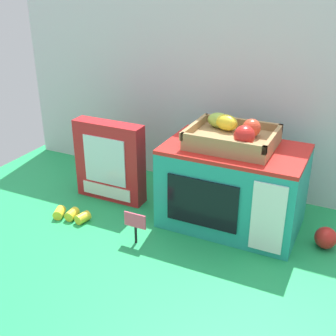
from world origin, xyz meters
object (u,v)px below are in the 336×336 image
toy_microwave (233,187)px  price_sign (135,224)px  cookie_set_box (110,162)px  food_groups_crate (233,136)px  loose_toy_banana (71,215)px  loose_toy_apple (326,238)px

toy_microwave → price_sign: (-0.22, -0.23, -0.06)m
cookie_set_box → price_sign: 0.31m
food_groups_crate → toy_microwave: bearing=-50.2°
toy_microwave → food_groups_crate: 0.16m
cookie_set_box → loose_toy_banana: (-0.04, -0.18, -0.12)m
cookie_set_box → price_sign: (0.22, -0.21, -0.07)m
food_groups_crate → loose_toy_apple: food_groups_crate is taller
food_groups_crate → cookie_set_box: 0.45m
food_groups_crate → loose_toy_banana: food_groups_crate is taller
toy_microwave → price_sign: toy_microwave is taller
toy_microwave → loose_toy_banana: size_ratio=3.19×
price_sign → loose_toy_banana: size_ratio=0.76×
price_sign → toy_microwave: bearing=46.4°
food_groups_crate → loose_toy_apple: (0.30, -0.02, -0.26)m
loose_toy_apple → loose_toy_banana: bearing=-165.8°
cookie_set_box → toy_microwave: bearing=2.5°
toy_microwave → loose_toy_banana: (-0.47, -0.20, -0.11)m
loose_toy_banana → loose_toy_apple: loose_toy_apple is taller
food_groups_crate → loose_toy_apple: 0.40m
food_groups_crate → loose_toy_apple: bearing=-4.6°
food_groups_crate → price_sign: food_groups_crate is taller
toy_microwave → cookie_set_box: 0.43m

